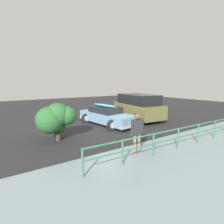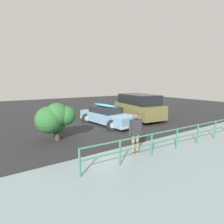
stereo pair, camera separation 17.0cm
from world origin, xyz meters
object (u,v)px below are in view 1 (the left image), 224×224
(sedan_car, at_px, (107,116))
(bush_near_left, at_px, (55,119))
(suv_car, at_px, (138,107))
(person_bystander, at_px, (137,130))

(sedan_car, distance_m, bush_near_left, 4.19)
(suv_car, bearing_deg, bush_near_left, 12.25)
(suv_car, bearing_deg, person_bystander, 47.45)
(sedan_car, bearing_deg, person_bystander, 71.20)
(sedan_car, distance_m, person_bystander, 5.24)
(sedan_car, distance_m, suv_car, 2.93)
(sedan_car, relative_size, person_bystander, 2.80)
(bush_near_left, bearing_deg, person_bystander, 122.31)
(sedan_car, xyz_separation_m, person_bystander, (1.68, 4.94, 0.39))
(bush_near_left, bearing_deg, sedan_car, -159.92)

